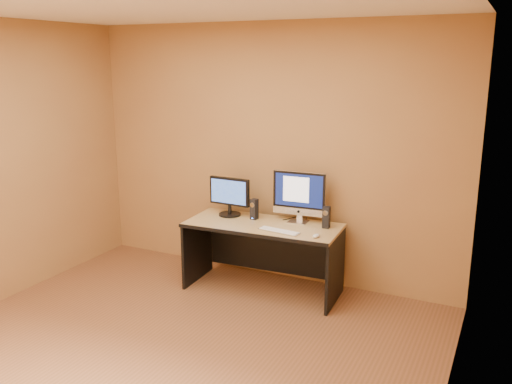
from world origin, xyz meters
TOP-DOWN VIEW (x-y plane):
  - floor at (0.00, 0.00)m, footprint 4.00×4.00m
  - walls at (0.00, 0.00)m, footprint 4.00×4.00m
  - ceiling at (0.00, 0.00)m, footprint 4.00×4.00m
  - desk at (0.14, 1.56)m, footprint 1.52×0.73m
  - imac at (0.42, 1.76)m, footprint 0.54×0.23m
  - second_monitor at (-0.29, 1.67)m, footprint 0.45×0.24m
  - speaker_left at (-0.01, 1.66)m, footprint 0.07×0.07m
  - speaker_right at (0.72, 1.71)m, footprint 0.07×0.07m
  - keyboard at (0.37, 1.40)m, footprint 0.41×0.16m
  - mouse at (0.74, 1.40)m, footprint 0.06×0.10m
  - cable_a at (0.47, 1.84)m, footprint 0.07×0.20m
  - cable_b at (0.30, 1.82)m, footprint 0.09×0.15m

SIDE VIEW (x-z plane):
  - floor at x=0.00m, z-range 0.00..0.00m
  - desk at x=0.14m, z-range 0.00..0.69m
  - cable_a at x=0.47m, z-range 0.69..0.70m
  - cable_b at x=0.30m, z-range 0.69..0.70m
  - keyboard at x=0.37m, z-range 0.69..0.70m
  - mouse at x=0.74m, z-range 0.69..0.72m
  - speaker_left at x=-0.01m, z-range 0.69..0.89m
  - speaker_right at x=0.72m, z-range 0.69..0.89m
  - second_monitor at x=-0.29m, z-range 0.69..1.08m
  - imac at x=0.42m, z-range 0.69..1.20m
  - walls at x=0.00m, z-range 0.00..2.60m
  - ceiling at x=0.00m, z-range 2.60..2.60m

